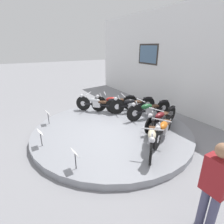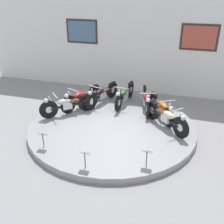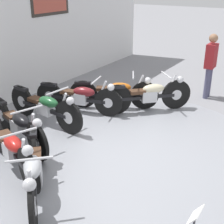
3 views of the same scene
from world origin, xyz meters
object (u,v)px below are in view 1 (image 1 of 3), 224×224
(motorcycle_silver, at_px, (97,103))
(motorcycle_orange, at_px, (164,128))
(motorcycle_cream, at_px, (152,136))
(info_placard_front_centre, at_px, (40,134))
(visitor_standing, at_px, (214,185))
(info_placard_front_right, at_px, (75,155))
(motorcycle_green, at_px, (149,109))
(info_placard_front_left, at_px, (48,115))
(motorcycle_red, at_px, (114,102))
(motorcycle_maroon, at_px, (161,118))
(motorcycle_black, at_px, (132,104))

(motorcycle_silver, xyz_separation_m, motorcycle_orange, (3.15, 0.69, -0.01))
(motorcycle_cream, relative_size, info_placard_front_centre, 2.88)
(visitor_standing, bearing_deg, info_placard_front_right, -149.03)
(motorcycle_green, bearing_deg, info_placard_front_left, -112.49)
(info_placard_front_right, bearing_deg, info_placard_front_centre, -160.87)
(motorcycle_red, relative_size, motorcycle_maroon, 0.99)
(motorcycle_black, bearing_deg, info_placard_front_left, -100.31)
(motorcycle_cream, relative_size, visitor_standing, 0.90)
(motorcycle_cream, bearing_deg, motorcycle_silver, -179.99)
(motorcycle_green, xyz_separation_m, motorcycle_cream, (1.69, -1.39, 0.00))
(motorcycle_maroon, bearing_deg, info_placard_front_right, -79.66)
(motorcycle_green, relative_size, info_placard_front_right, 3.91)
(visitor_standing, bearing_deg, info_placard_front_left, -165.04)
(motorcycle_red, distance_m, motorcycle_maroon, 2.35)
(motorcycle_maroon, height_order, visitor_standing, visitor_standing)
(motorcycle_maroon, relative_size, info_placard_front_right, 3.72)
(motorcycle_red, height_order, visitor_standing, visitor_standing)
(motorcycle_red, bearing_deg, motorcycle_green, 25.78)
(info_placard_front_centre, bearing_deg, motorcycle_red, 114.02)
(motorcycle_red, distance_m, info_placard_front_right, 3.99)
(motorcycle_orange, xyz_separation_m, info_placard_front_left, (-2.89, -2.76, -0.01))
(motorcycle_orange, height_order, info_placard_front_left, motorcycle_orange)
(motorcycle_red, xyz_separation_m, motorcycle_cream, (3.14, -0.69, -0.00))
(motorcycle_orange, bearing_deg, visitor_standing, -31.09)
(motorcycle_green, bearing_deg, motorcycle_maroon, -12.70)
(info_placard_front_centre, height_order, visitor_standing, visitor_standing)
(motorcycle_silver, height_order, motorcycle_cream, motorcycle_cream)
(motorcycle_cream, height_order, visitor_standing, visitor_standing)
(motorcycle_silver, bearing_deg, visitor_standing, -7.15)
(motorcycle_green, relative_size, visitor_standing, 1.22)
(motorcycle_silver, relative_size, visitor_standing, 0.90)
(motorcycle_silver, relative_size, info_placard_front_left, 2.87)
(motorcycle_red, distance_m, info_placard_front_centre, 3.56)
(motorcycle_silver, xyz_separation_m, info_placard_front_right, (3.13, -2.06, -0.02))
(motorcycle_red, height_order, motorcycle_cream, motorcycle_red)
(info_placard_front_centre, bearing_deg, motorcycle_maroon, 77.43)
(motorcycle_red, relative_size, info_placard_front_left, 3.68)
(motorcycle_maroon, xyz_separation_m, info_placard_front_centre, (-0.84, -3.76, -0.00))
(motorcycle_black, bearing_deg, motorcycle_red, -140.01)
(motorcycle_silver, xyz_separation_m, motorcycle_red, (0.24, 0.69, 0.01))
(motorcycle_cream, bearing_deg, motorcycle_maroon, 125.27)
(motorcycle_maroon, relative_size, info_placard_front_centre, 3.72)
(motorcycle_green, height_order, motorcycle_cream, same)
(info_placard_front_left, xyz_separation_m, visitor_standing, (5.17, 1.38, 0.36))
(motorcycle_red, height_order, info_placard_front_centre, motorcycle_red)
(motorcycle_orange, distance_m, info_placard_front_left, 4.00)
(motorcycle_red, distance_m, motorcycle_orange, 2.91)
(motorcycle_orange, distance_m, motorcycle_cream, 0.73)
(motorcycle_silver, distance_m, motorcycle_maroon, 2.80)
(motorcycle_red, distance_m, motorcycle_green, 1.61)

